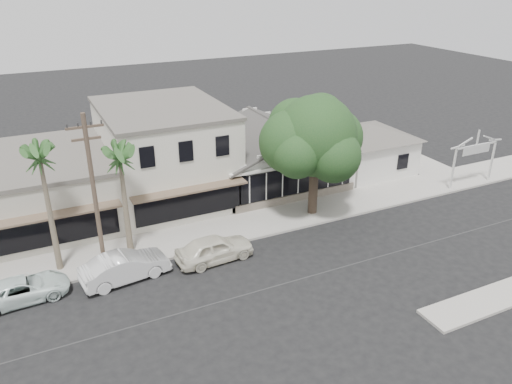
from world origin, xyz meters
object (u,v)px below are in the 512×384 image
arch_sign (476,147)px  car_1 (125,267)px  utility_pole (94,193)px  car_2 (23,289)px  car_0 (215,248)px  shade_tree (313,138)px

arch_sign → car_1: bearing=-177.3°
arch_sign → car_1: arch_sign is taller
utility_pole → car_2: size_ratio=2.04×
arch_sign → car_1: 26.64m
utility_pole → car_2: bearing=-169.9°
car_2 → car_1: bearing=-97.9°
utility_pole → car_1: utility_pole is taller
car_1 → car_2: size_ratio=1.06×
arch_sign → car_0: bearing=-176.0°
car_1 → car_2: (-5.00, 0.41, -0.16)m
shade_tree → car_0: bearing=-160.2°
shade_tree → arch_sign: bearing=-5.9°
arch_sign → shade_tree: (-13.45, 1.38, 2.23)m
arch_sign → shade_tree: bearing=174.1°
arch_sign → car_2: 31.62m
utility_pole → car_0: 7.27m
arch_sign → utility_pole: utility_pole is taller
car_0 → utility_pole: bearing=72.7°
arch_sign → car_0: (-21.51, -1.51, -2.39)m
utility_pole → car_0: utility_pole is taller
car_0 → arch_sign: bearing=-89.9°
car_1 → car_0: bearing=-100.9°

